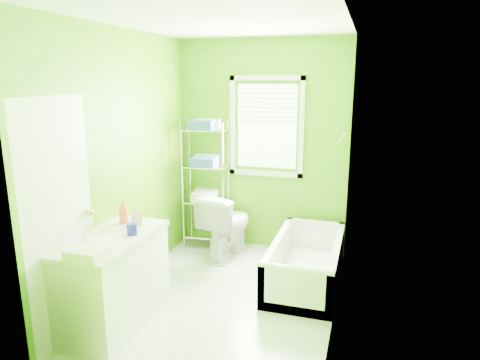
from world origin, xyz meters
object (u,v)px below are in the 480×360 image
(toilet, at_px, (227,224))
(vanity, at_px, (114,278))
(wire_shelf_unit, at_px, (207,171))
(bathtub, at_px, (306,268))

(toilet, bearing_deg, vanity, 85.83)
(vanity, relative_size, wire_shelf_unit, 0.66)
(vanity, bearing_deg, wire_shelf_unit, 86.56)
(bathtub, relative_size, wire_shelf_unit, 0.91)
(bathtub, bearing_deg, vanity, -139.07)
(bathtub, bearing_deg, wire_shelf_unit, 154.15)
(toilet, relative_size, vanity, 0.74)
(wire_shelf_unit, bearing_deg, vanity, -93.44)
(toilet, xyz_separation_m, vanity, (-0.46, -1.71, 0.03))
(vanity, distance_m, wire_shelf_unit, 2.04)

